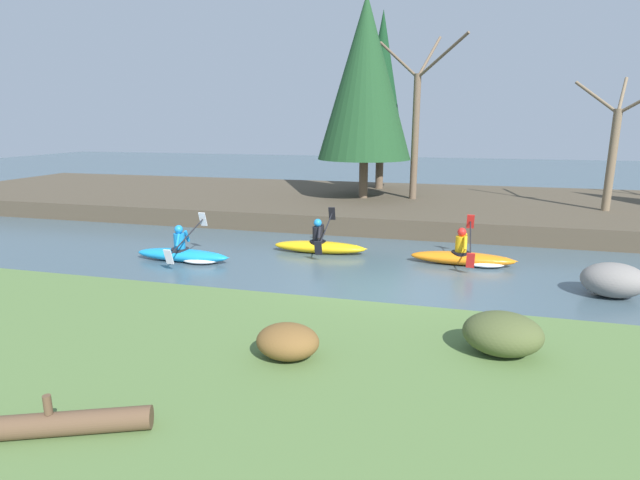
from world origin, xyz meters
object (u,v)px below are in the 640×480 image
object	(u,v)px
kayaker_trailing	(186,254)
driftwood_log	(29,426)
kayaker_lead	(467,258)
kayaker_middle	(320,245)
boulder_midstream	(613,280)

from	to	relation	value
kayaker_trailing	driftwood_log	xyz separation A→B (m)	(3.01, -8.30, 0.60)
kayaker_lead	kayaker_middle	bearing A→B (deg)	177.32
boulder_midstream	driftwood_log	bearing A→B (deg)	-132.40
driftwood_log	kayaker_middle	bearing A→B (deg)	65.74
kayaker_lead	kayaker_middle	size ratio (longest dim) A/B	1.00
kayaker_lead	driftwood_log	bearing A→B (deg)	-113.55
kayaker_middle	driftwood_log	xyz separation A→B (m)	(-0.31, -10.13, 0.58)
kayaker_middle	driftwood_log	world-z (taller)	kayaker_middle
kayaker_lead	driftwood_log	world-z (taller)	kayaker_lead
kayaker_middle	driftwood_log	bearing A→B (deg)	-93.97
boulder_midstream	driftwood_log	size ratio (longest dim) A/B	0.59
kayaker_middle	boulder_midstream	distance (m)	7.39
boulder_midstream	driftwood_log	distance (m)	11.03
kayaker_trailing	boulder_midstream	bearing A→B (deg)	-0.97
kayaker_trailing	boulder_midstream	xyz separation A→B (m)	(10.44, -0.16, 0.18)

